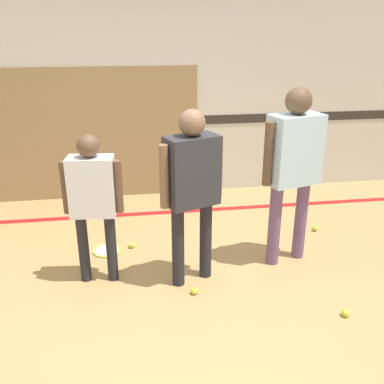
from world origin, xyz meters
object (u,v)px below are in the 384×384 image
object	(u,v)px
person_student_left	(93,194)
person_student_right	(293,159)
tennis_ball_near_instructor	(195,291)
tennis_ball_by_spare_racket	(132,245)
person_instructor	(192,180)
racket_spare_on_floor	(107,250)
tennis_ball_stray_right	(346,313)
tennis_ball_stray_left	(315,228)

from	to	relation	value
person_student_left	person_student_right	bearing A→B (deg)	9.15
tennis_ball_near_instructor	person_student_right	bearing A→B (deg)	25.10
person_student_right	tennis_ball_by_spare_racket	xyz separation A→B (m)	(-1.54, 0.47, -1.03)
person_instructor	tennis_ball_near_instructor	xyz separation A→B (m)	(-0.01, -0.24, -0.96)
racket_spare_on_floor	tennis_ball_stray_right	distance (m)	2.42
person_student_left	tennis_ball_stray_right	distance (m)	2.35
person_student_right	tennis_ball_stray_right	world-z (taller)	person_student_right
person_student_left	person_instructor	bearing A→B (deg)	-2.56
person_instructor	tennis_ball_stray_right	xyz separation A→B (m)	(1.16, -0.73, -0.96)
tennis_ball_by_spare_racket	tennis_ball_stray_left	distance (m)	2.12
person_student_right	tennis_ball_by_spare_racket	distance (m)	1.91
tennis_ball_by_spare_racket	tennis_ball_stray_right	distance (m)	2.23
tennis_ball_near_instructor	tennis_ball_by_spare_racket	size ratio (longest dim) A/B	1.00
tennis_ball_near_instructor	tennis_ball_by_spare_racket	xyz separation A→B (m)	(-0.53, 0.94, 0.00)
person_student_left	tennis_ball_by_spare_racket	world-z (taller)	person_student_left
tennis_ball_by_spare_racket	person_student_right	bearing A→B (deg)	-17.07
racket_spare_on_floor	tennis_ball_near_instructor	world-z (taller)	tennis_ball_near_instructor
tennis_ball_near_instructor	tennis_ball_stray_right	world-z (taller)	same
tennis_ball_by_spare_racket	racket_spare_on_floor	bearing A→B (deg)	-175.57
person_student_left	racket_spare_on_floor	world-z (taller)	person_student_left
tennis_ball_near_instructor	tennis_ball_by_spare_racket	world-z (taller)	same
racket_spare_on_floor	tennis_ball_stray_left	xyz separation A→B (m)	(2.37, 0.11, 0.02)
person_student_right	tennis_ball_stray_right	bearing A→B (deg)	84.26
person_student_left	tennis_ball_near_instructor	world-z (taller)	person_student_left
person_instructor	tennis_ball_stray_right	bearing A→B (deg)	-53.42
person_student_left	tennis_ball_by_spare_racket	xyz separation A→B (m)	(0.31, 0.57, -0.83)
tennis_ball_stray_right	racket_spare_on_floor	bearing A→B (deg)	144.31
racket_spare_on_floor	person_student_left	bearing A→B (deg)	-172.44
racket_spare_on_floor	tennis_ball_near_instructor	distance (m)	1.22
person_instructor	tennis_ball_stray_left	size ratio (longest dim) A/B	24.24
tennis_ball_near_instructor	tennis_ball_stray_right	size ratio (longest dim) A/B	1.00
person_student_right	person_student_left	bearing A→B (deg)	-12.90
tennis_ball_by_spare_racket	tennis_ball_stray_right	world-z (taller)	same
racket_spare_on_floor	tennis_ball_stray_right	xyz separation A→B (m)	(1.97, -1.41, 0.02)
person_instructor	tennis_ball_by_spare_racket	bearing A→B (deg)	106.98
tennis_ball_stray_left	person_student_left	bearing A→B (deg)	-164.78
person_instructor	tennis_ball_near_instructor	distance (m)	0.99
person_student_left	tennis_ball_by_spare_racket	distance (m)	1.05
person_instructor	person_student_left	size ratio (longest dim) A/B	1.15
tennis_ball_stray_right	person_student_left	bearing A→B (deg)	156.75
person_instructor	person_student_left	bearing A→B (deg)	150.10
tennis_ball_by_spare_racket	tennis_ball_stray_right	size ratio (longest dim) A/B	1.00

